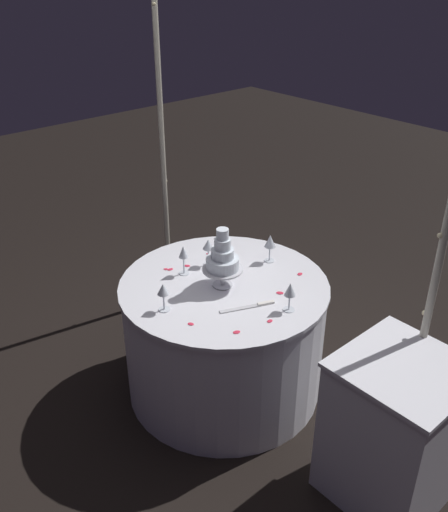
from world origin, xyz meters
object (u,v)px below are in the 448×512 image
wine_glass_0 (163,291)px  cake_knife (251,306)px  wine_glass_2 (290,291)px  wine_glass_3 (208,246)px  main_table (224,337)px  side_table (394,431)px  wine_glass_4 (183,254)px  tiered_cake (223,259)px  decorative_arch (273,135)px  wine_glass_1 (270,242)px

wine_glass_0 → cake_knife: (0.27, 0.35, -0.11)m
wine_glass_2 → wine_glass_3: size_ratio=0.98×
main_table → side_table: side_table is taller
wine_glass_0 → wine_glass_4: size_ratio=0.88×
tiered_cake → wine_glass_0: size_ratio=2.23×
main_table → decorative_arch: bearing=90.2°
wine_glass_3 → wine_glass_4: (-0.01, -0.17, 0.01)m
wine_glass_2 → wine_glass_3: 0.63m
cake_knife → wine_glass_4: bearing=-174.5°
decorative_arch → wine_glass_1: decorative_arch is taller
main_table → wine_glass_2: (0.41, 0.08, 0.48)m
decorative_arch → tiered_cake: size_ratio=6.71×
decorative_arch → wine_glass_0: size_ratio=14.98×
tiered_cake → wine_glass_1: size_ratio=2.02×
wine_glass_2 → decorative_arch: bearing=147.2°
decorative_arch → cake_knife: bearing=-56.0°
side_table → wine_glass_3: (-1.29, -0.02, 0.46)m
wine_glass_0 → wine_glass_4: bearing=126.4°
wine_glass_0 → cake_knife: 0.45m
wine_glass_2 → tiered_cake: bearing=-166.3°
main_table → wine_glass_0: wine_glass_0 is taller
tiered_cake → wine_glass_1: tiered_cake is taller
side_table → tiered_cake: 1.18m
cake_knife → wine_glass_2: bearing=40.9°
tiered_cake → wine_glass_3: tiered_cake is taller
decorative_arch → tiered_cake: 0.70m
main_table → wine_glass_0: bearing=-91.5°
side_table → wine_glass_3: 1.37m
wine_glass_1 → cake_knife: 0.52m
tiered_cake → cake_knife: 0.30m
wine_glass_3 → wine_glass_1: bearing=55.4°
wine_glass_3 → cake_knife: wine_glass_3 is taller
tiered_cake → wine_glass_4: size_ratio=1.96×
wine_glass_3 → wine_glass_4: 0.17m
side_table → tiered_cake: bearing=-173.8°
side_table → wine_glass_4: size_ratio=4.37×
side_table → wine_glass_4: 1.40m
wine_glass_0 → tiered_cake: bearing=86.9°
wine_glass_1 → cake_knife: (0.28, -0.42, -0.12)m
side_table → cake_knife: bearing=-169.8°
wine_glass_3 → cake_knife: bearing=-14.3°
decorative_arch → wine_glass_2: decorative_arch is taller
decorative_arch → wine_glass_0: decorative_arch is taller
main_table → tiered_cake: tiered_cake is taller
wine_glass_3 → main_table: bearing=-18.6°
main_table → wine_glass_3: 0.54m
decorative_arch → cake_knife: decorative_arch is taller
main_table → cake_knife: (0.26, -0.05, 0.36)m
tiered_cake → wine_glass_2: size_ratio=2.16×
wine_glass_0 → wine_glass_2: 0.63m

